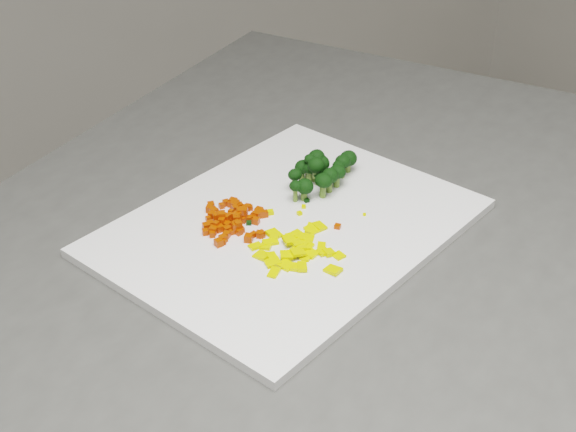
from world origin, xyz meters
TOP-DOWN VIEW (x-y plane):
  - cutting_board at (-0.26, 0.58)m, footprint 0.45×0.38m
  - carrot_pile at (-0.31, 0.62)m, footprint 0.09×0.09m
  - pepper_pile at (-0.28, 0.54)m, footprint 0.10×0.10m
  - broccoli_pile at (-0.18, 0.63)m, footprint 0.11×0.11m
  - carrot_cube_0 at (-0.35, 0.62)m, footprint 0.01×0.01m
  - carrot_cube_1 at (-0.29, 0.66)m, footprint 0.01×0.01m
  - carrot_cube_2 at (-0.34, 0.60)m, footprint 0.01×0.01m
  - carrot_cube_3 at (-0.29, 0.64)m, footprint 0.01×0.01m
  - carrot_cube_4 at (-0.29, 0.64)m, footprint 0.01×0.01m
  - carrot_cube_5 at (-0.33, 0.63)m, footprint 0.01×0.01m
  - carrot_cube_6 at (-0.32, 0.60)m, footprint 0.01×0.01m
  - carrot_cube_7 at (-0.28, 0.64)m, footprint 0.01×0.01m
  - carrot_cube_8 at (-0.32, 0.63)m, footprint 0.01×0.01m
  - carrot_cube_9 at (-0.34, 0.62)m, footprint 0.01×0.01m
  - carrot_cube_10 at (-0.30, 0.58)m, footprint 0.01×0.01m
  - carrot_cube_11 at (-0.30, 0.63)m, footprint 0.01×0.01m
  - carrot_cube_12 at (-0.32, 0.61)m, footprint 0.01×0.01m
  - carrot_cube_13 at (-0.30, 0.62)m, footprint 0.01×0.01m
  - carrot_cube_14 at (-0.31, 0.67)m, footprint 0.01×0.01m
  - carrot_cube_15 at (-0.33, 0.61)m, footprint 0.01×0.01m
  - carrot_cube_16 at (-0.30, 0.58)m, footprint 0.01×0.01m
  - carrot_cube_17 at (-0.34, 0.62)m, footprint 0.01×0.01m
  - carrot_cube_18 at (-0.32, 0.65)m, footprint 0.01×0.01m
  - carrot_cube_19 at (-0.33, 0.61)m, footprint 0.01×0.01m
  - carrot_cube_20 at (-0.32, 0.63)m, footprint 0.01×0.01m
  - carrot_cube_21 at (-0.32, 0.62)m, footprint 0.01×0.01m
  - carrot_cube_22 at (-0.32, 0.64)m, footprint 0.01×0.01m
  - carrot_cube_23 at (-0.32, 0.58)m, footprint 0.01×0.01m
  - carrot_cube_24 at (-0.34, 0.60)m, footprint 0.01×0.01m
  - carrot_cube_25 at (-0.28, 0.62)m, footprint 0.01×0.01m
  - carrot_cube_26 at (-0.30, 0.62)m, footprint 0.01×0.01m
  - carrot_cube_27 at (-0.28, 0.64)m, footprint 0.01×0.01m
  - carrot_cube_28 at (-0.31, 0.63)m, footprint 0.01×0.01m
  - carrot_cube_29 at (-0.31, 0.62)m, footprint 0.01×0.01m
  - carrot_cube_30 at (-0.31, 0.62)m, footprint 0.01×0.01m
  - carrot_cube_31 at (-0.31, 0.59)m, footprint 0.01×0.01m
  - carrot_cube_32 at (-0.29, 0.62)m, footprint 0.01×0.01m
  - carrot_cube_33 at (-0.29, 0.62)m, footprint 0.01×0.01m
  - carrot_cube_34 at (-0.30, 0.63)m, footprint 0.01×0.01m
  - carrot_cube_35 at (-0.31, 0.62)m, footprint 0.01×0.01m
  - carrot_cube_36 at (-0.27, 0.61)m, footprint 0.01×0.01m
  - carrot_cube_37 at (-0.33, 0.62)m, footprint 0.01×0.01m
  - carrot_cube_38 at (-0.29, 0.65)m, footprint 0.01×0.01m
  - carrot_cube_39 at (-0.33, 0.63)m, footprint 0.01×0.01m
  - carrot_cube_40 at (-0.28, 0.62)m, footprint 0.01×0.01m
  - carrot_cube_41 at (-0.28, 0.63)m, footprint 0.01×0.01m
  - carrot_cube_42 at (-0.32, 0.65)m, footprint 0.01×0.01m
  - carrot_cube_43 at (-0.33, 0.63)m, footprint 0.01×0.01m
  - carrot_cube_44 at (-0.29, 0.61)m, footprint 0.01×0.01m
  - carrot_cube_45 at (-0.27, 0.62)m, footprint 0.01×0.01m
  - carrot_cube_46 at (-0.29, 0.66)m, footprint 0.01×0.01m
  - carrot_cube_47 at (-0.30, 0.62)m, footprint 0.01×0.01m
  - carrot_cube_48 at (-0.33, 0.62)m, footprint 0.01×0.01m
  - carrot_cube_49 at (-0.31, 0.60)m, footprint 0.01×0.01m
  - carrot_cube_50 at (-0.34, 0.63)m, footprint 0.01×0.01m
  - carrot_cube_51 at (-0.32, 0.63)m, footprint 0.01×0.01m
  - carrot_cube_52 at (-0.30, 0.62)m, footprint 0.01×0.01m
  - carrot_cube_53 at (-0.30, 0.64)m, footprint 0.01×0.01m
  - carrot_cube_54 at (-0.32, 0.62)m, footprint 0.01×0.01m
  - carrot_cube_55 at (-0.32, 0.63)m, footprint 0.01×0.01m
  - carrot_cube_56 at (-0.32, 0.65)m, footprint 0.01×0.01m
  - carrot_cube_57 at (-0.31, 0.63)m, footprint 0.01×0.01m
  - carrot_cube_58 at (-0.32, 0.66)m, footprint 0.01×0.01m
  - carrot_cube_59 at (-0.28, 0.61)m, footprint 0.01×0.01m
  - carrot_cube_60 at (-0.29, 0.63)m, footprint 0.01×0.01m
  - carrot_cube_61 at (-0.32, 0.61)m, footprint 0.01×0.01m
  - carrot_cube_62 at (-0.31, 0.62)m, footprint 0.01×0.01m
  - carrot_cube_63 at (-0.32, 0.61)m, footprint 0.01×0.01m
  - carrot_cube_64 at (-0.34, 0.60)m, footprint 0.01×0.01m
  - carrot_cube_65 at (-0.30, 0.62)m, footprint 0.01×0.01m
  - carrot_cube_66 at (-0.32, 0.60)m, footprint 0.01×0.01m
  - carrot_cube_67 at (-0.32, 0.64)m, footprint 0.01×0.01m
  - carrot_cube_68 at (-0.31, 0.63)m, footprint 0.01×0.01m
  - carrot_cube_69 at (-0.28, 0.63)m, footprint 0.01×0.01m
  - carrot_cube_70 at (-0.32, 0.62)m, footprint 0.01×0.01m
  - carrot_cube_71 at (-0.28, 0.62)m, footprint 0.01×0.01m
  - carrot_cube_72 at (-0.29, 0.65)m, footprint 0.01×0.01m
  - carrot_cube_73 at (-0.30, 0.64)m, footprint 0.01×0.01m
  - carrot_cube_74 at (-0.32, 0.63)m, footprint 0.01×0.01m
  - carrot_cube_75 at (-0.32, 0.61)m, footprint 0.01×0.01m
  - carrot_cube_76 at (-0.35, 0.60)m, footprint 0.01×0.01m
  - carrot_cube_77 at (-0.33, 0.65)m, footprint 0.01×0.01m
  - carrot_cube_78 at (-0.31, 0.63)m, footprint 0.01×0.01m
  - carrot_cube_79 at (-0.29, 0.63)m, footprint 0.01×0.01m
  - carrot_cube_80 at (-0.30, 0.66)m, footprint 0.01×0.01m
  - carrot_cube_81 at (-0.29, 0.65)m, footprint 0.01×0.01m
  - pepper_chunk_0 at (-0.30, 0.51)m, footprint 0.02×0.02m
  - pepper_chunk_1 at (-0.26, 0.55)m, footprint 0.02×0.02m
  - pepper_chunk_2 at (-0.28, 0.54)m, footprint 0.02×0.02m
  - pepper_chunk_3 at (-0.26, 0.51)m, footprint 0.01×0.02m
  - pepper_chunk_4 at (-0.29, 0.55)m, footprint 0.02×0.02m
  - pepper_chunk_5 at (-0.28, 0.52)m, footprint 0.02×0.02m
  - pepper_chunk_6 at (-0.26, 0.50)m, footprint 0.01×0.01m
  - pepper_chunk_7 at (-0.27, 0.52)m, footprint 0.01×0.01m
  - pepper_chunk_8 at (-0.31, 0.52)m, footprint 0.02×0.02m
  - pepper_chunk_9 at (-0.28, 0.53)m, footprint 0.02×0.02m
  - pepper_chunk_10 at (-0.28, 0.56)m, footprint 0.02×0.02m
  - pepper_chunk_11 at (-0.28, 0.54)m, footprint 0.02×0.02m
  - pepper_chunk_12 at (-0.27, 0.56)m, footprint 0.01×0.01m
  - pepper_chunk_13 at (-0.25, 0.56)m, footprint 0.02×0.02m
  - pepper_chunk_14 at (-0.29, 0.58)m, footprint 0.01×0.02m
  - pepper_chunk_15 at (-0.28, 0.53)m, footprint 0.02×0.02m
  - pepper_chunk_16 at (-0.32, 0.55)m, footprint 0.02×0.02m
  - pepper_chunk_17 at (-0.31, 0.56)m, footprint 0.02×0.02m
  - pepper_chunk_18 at (-0.28, 0.54)m, footprint 0.01×0.01m
  - pepper_chunk_19 at (-0.31, 0.53)m, footprint 0.02×0.02m
  - pepper_chunk_20 at (-0.29, 0.57)m, footprint 0.02×0.02m
  - pepper_chunk_21 at (-0.25, 0.56)m, footprint 0.02×0.02m
  - pepper_chunk_22 at (-0.32, 0.54)m, footprint 0.01×0.01m
  - pepper_chunk_23 at (-0.32, 0.53)m, footprint 0.02×0.02m
  - pepper_chunk_24 at (-0.28, 0.54)m, footprint 0.01×0.02m
  - pepper_chunk_25 at (-0.29, 0.52)m, footprint 0.02×0.02m
  - pepper_chunk_26 at (-0.31, 0.51)m, footprint 0.02×0.02m
  - pepper_chunk_27 at (-0.24, 0.56)m, footprint 0.01×0.02m
  - pepper_chunk_28 at (-0.30, 0.57)m, footprint 0.02×0.02m
  - pepper_chunk_29 at (-0.29, 0.53)m, footprint 0.02×0.02m
  - pepper_chunk_30 at (-0.26, 0.52)m, footprint 0.02×0.02m
  - pepper_chunk_31 at (-0.30, 0.53)m, footprint 0.02×0.02m
  - pepper_chunk_32 at (-0.33, 0.52)m, footprint 0.02×0.02m
  - pepper_chunk_33 at (-0.32, 0.57)m, footprint 0.02×0.01m
  - pepper_chunk_34 at (-0.28, 0.48)m, footprint 0.02×0.02m
  - pepper_chunk_35 at (-0.28, 0.53)m, footprint 0.02×0.02m
  - broccoli_floret_0 at (-0.16, 0.61)m, footprint 0.03×0.03m
  - broccoli_floret_1 at (-0.18, 0.65)m, footprint 0.02×0.02m
  - broccoli_floret_2 at (-0.17, 0.64)m, footprint 0.03×0.03m
  - broccoli_floret_3 at (-0.19, 0.60)m, footprint 0.03×0.03m
  - broccoli_floret_4 at (-0.19, 0.65)m, footprint 0.03×0.03m
  - broccoli_floret_5 at (-0.17, 0.64)m, footprint 0.03×0.03m
  - broccoli_floret_6 at (-0.14, 0.62)m, footprint 0.03×0.03m
  - broccoli_floret_7 at (-0.21, 0.61)m, footprint 0.03×0.03m
  - broccoli_floret_8 at (-0.17, 0.64)m, footprint 0.03×0.03m
  - broccoli_floret_9 at (-0.18, 0.63)m, footprint 0.02×0.02m
  - broccoli_floret_10 at (-0.21, 0.64)m, footprint 0.02×0.02m
  - broccoli_floret_11 at (-0.18, 0.64)m, footprint 0.02×0.02m
  - broccoli_floret_12 at (-0.18, 0.63)m, footprint 0.03×0.03m
  - broccoli_floret_13 at (-0.13, 0.63)m, footprint 0.03×0.03m
  - broccoli_floret_14 at (-0.22, 0.62)m, footprint 0.02×0.02m
  - broccoli_floret_15 at (-0.15, 0.62)m, footprint 0.02×0.02m
  - broccoli_floret_16 at (-0.18, 0.64)m, footprint 0.02×0.02m
  - broccoli_floret_17 at (-0.18, 0.61)m, footprint 0.03×0.03m
  - broccoli_floret_18 at (-0.18, 0.64)m, footprint 0.02×0.02m
  - stray_bit_0 at (-0.21, 0.61)m, footprint 0.01×0.01m
  - stray_bit_1 at (-0.27, 0.56)m, footprint 0.01×0.01m
  - stray_bit_2 at (-0.23, 0.60)m, footprint 0.01×0.01m
  - stray_bit_3 at (-0.30, 0.61)m, footprint 0.01×0.01m
  - stray_bit_4 at (-0.22, 0.54)m, footprint 0.01×0.01m
  - stray_bit_5 at (-0.26, 0.61)m, footprint 0.01×0.01m
  - stray_bit_6 at (-0.24, 0.59)m, footprint 0.01×0.01m
  - stray_bit_7 at (-0.18, 0.54)m, footprint 0.00×0.00m

SIDE VIEW (x-z plane):
  - cutting_board at x=-0.26m, z-range 0.90..0.91m
  - stray_bit_7 at x=-0.18m, z-range 0.91..0.91m
  - pepper_chunk_6 at x=-0.26m, z-range 0.91..0.91m
  - pepper_chunk_24 at x=-0.28m, z-range 0.91..0.91m
  - pepper_chunk_25 at x=-0.29m, z-range 0.91..0.91m
  - pepper_chunk_33 at x=-0.32m, z-range 0.91..0.91m
  - pepper_chunk_10 at x=-0.28m, z-range 0.91..0.91m
  - pepper_chunk_16 at x=-0.32m, z-range 0.91..0.91m
  - pepper_chunk_1 at x=-0.26m, z-range 0.91..0.92m
  - pepper_chunk_12 at x=-0.27m, z-range 0.91..0.91m
  - pepper_chunk_17 at x=-0.31m, z-range 0.91..0.91m
  - pepper_chunk_32 at x=-0.33m, z-range 0.91..0.91m
  - pepper_chunk_21 at x=-0.25m, z-range 0.91..0.92m
  - pepper_chunk_9 at x=-0.28m, z-range 0.91..0.92m
  - pepper_chunk_7 at x=-0.27m, z-range 0.91..0.91m
  - pepper_chunk_26 at x=-0.31m, z-range 0.91..0.91m
  - stray_bit_2 at x=-0.23m, z-range 0.91..0.91m
  - stray_bit_1 at x=-0.27m, z-range 0.91..0.91m
  - pepper_chunk_11 at x=-0.28m, z-range 0.91..0.91m
  - pepper_chunk_34 at x=-0.28m, z-range 0.91..0.92m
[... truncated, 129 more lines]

